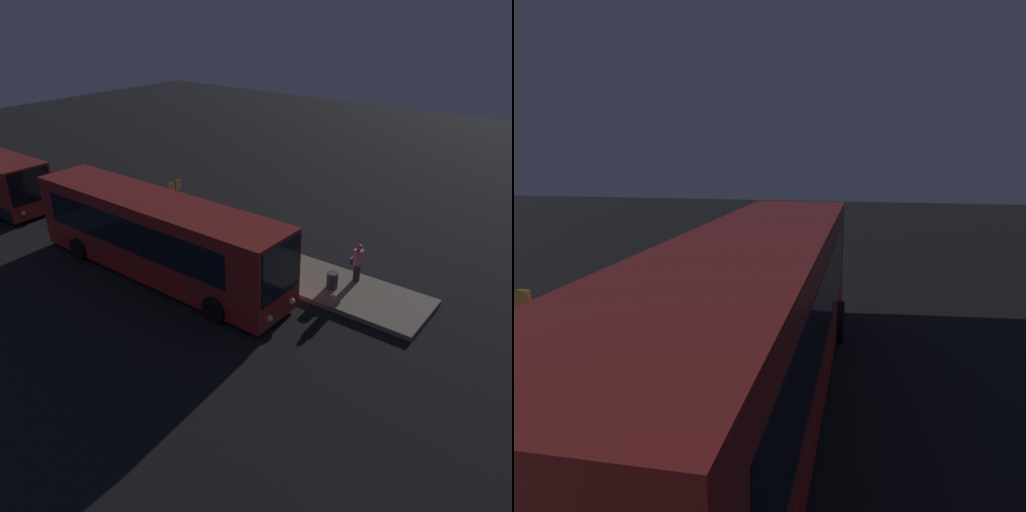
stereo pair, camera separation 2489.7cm
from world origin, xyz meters
TOP-DOWN VIEW (x-y plane):
  - ground at (0.00, 0.00)m, footprint 80.00×80.00m
  - platform at (0.00, 3.05)m, footprint 20.00×2.91m
  - bus_lead at (-0.18, -0.19)m, footprint 12.28×2.73m
  - passenger_boarding at (6.76, 3.90)m, footprint 0.63×0.49m
  - passenger_waiting at (0.54, 2.70)m, footprint 0.47×0.47m
  - passenger_with_bags at (3.36, 2.81)m, footprint 0.53×0.53m
  - suitcase at (3.10, 2.31)m, footprint 0.48×0.23m
  - sign_post at (-2.13, 2.87)m, footprint 0.10×0.72m
  - trash_bin at (6.29, 2.81)m, footprint 0.44×0.44m

SIDE VIEW (x-z plane):
  - ground at x=0.00m, z-range 0.00..0.00m
  - platform at x=0.00m, z-range 0.00..0.20m
  - suitcase at x=3.10m, z-range 0.08..0.96m
  - trash_bin at x=6.29m, z-range 0.20..0.85m
  - passenger_boarding at x=6.76m, z-range 0.25..1.82m
  - passenger_with_bags at x=3.36m, z-range 0.26..1.91m
  - passenger_waiting at x=0.54m, z-range 0.29..2.07m
  - bus_lead at x=-0.18m, z-range -0.01..3.25m
  - sign_post at x=-2.13m, z-range 0.54..3.15m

